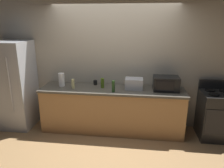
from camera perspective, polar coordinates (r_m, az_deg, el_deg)
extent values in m
plane|color=#A87F51|center=(4.23, -0.71, -14.70)|extent=(8.00, 8.00, 0.00)
cube|color=#B2A893|center=(4.49, 0.67, 5.80)|extent=(6.40, 0.10, 2.70)
cube|color=#B27F4C|center=(4.38, 0.00, -7.16)|extent=(2.80, 0.60, 0.86)
cube|color=#514C42|center=(4.21, 0.00, -1.56)|extent=(2.84, 0.64, 0.04)
cube|color=#B7BABF|center=(4.90, -24.53, -0.23)|extent=(0.72, 0.70, 1.80)
cylinder|color=silver|center=(4.50, -25.57, -0.46)|extent=(0.02, 0.02, 1.10)
cube|color=black|center=(4.59, 25.86, -7.51)|extent=(0.60, 0.60, 0.90)
cube|color=black|center=(4.33, 27.08, -9.15)|extent=(0.55, 0.02, 0.48)
cube|color=black|center=(4.66, 25.67, -0.03)|extent=(0.60, 0.04, 0.18)
cylinder|color=black|center=(4.28, 25.48, -2.51)|extent=(0.18, 0.18, 0.02)
cylinder|color=black|center=(4.50, 24.58, -1.51)|extent=(0.18, 0.18, 0.02)
cylinder|color=black|center=(4.58, 27.68, -1.60)|extent=(0.18, 0.18, 0.02)
cube|color=black|center=(4.22, 14.15, 0.13)|extent=(0.48, 0.34, 0.27)
cube|color=black|center=(4.05, 13.85, -0.55)|extent=(0.34, 0.01, 0.21)
cube|color=#B7BABF|center=(4.20, 5.86, 0.09)|extent=(0.34, 0.26, 0.21)
cylinder|color=white|center=(4.46, -13.27, 1.11)|extent=(0.12, 0.12, 0.27)
cylinder|color=beige|center=(4.28, -10.35, 0.05)|extent=(0.06, 0.06, 0.19)
cylinder|color=#4C6B19|center=(4.26, -2.56, 0.27)|extent=(0.07, 0.07, 0.20)
cylinder|color=#1E3F19|center=(3.99, 0.34, -0.63)|extent=(0.06, 0.06, 0.22)
cylinder|color=black|center=(4.47, -4.45, 0.40)|extent=(0.08, 0.08, 0.10)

